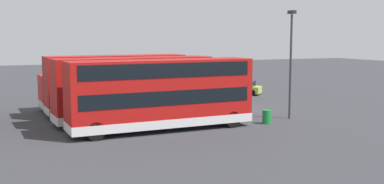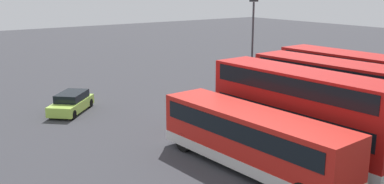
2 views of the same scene
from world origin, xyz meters
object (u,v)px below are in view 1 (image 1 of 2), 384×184
at_px(bus_single_deck_fourth, 106,89).
at_px(lamp_post_tall, 291,56).
at_px(waste_bin_yellow, 267,117).
at_px(bus_double_decker_near_end, 162,93).
at_px(bus_double_decker_third, 117,83).
at_px(bus_double_decker_second, 134,87).
at_px(car_hatchback_silver, 240,88).

height_order(bus_single_deck_fourth, lamp_post_tall, lamp_post_tall).
distance_m(bus_single_deck_fourth, waste_bin_yellow, 14.45).
bearing_deg(bus_double_decker_near_end, waste_bin_yellow, -95.10).
distance_m(bus_double_decker_third, bus_single_deck_fourth, 3.60).
relative_size(bus_double_decker_near_end, bus_single_deck_fourth, 1.10).
relative_size(bus_double_decker_second, bus_double_decker_third, 1.05).
height_order(bus_double_decker_second, car_hatchback_silver, bus_double_decker_second).
bearing_deg(bus_double_decker_second, bus_single_deck_fourth, 2.45).
height_order(car_hatchback_silver, lamp_post_tall, lamp_post_tall).
height_order(bus_single_deck_fourth, car_hatchback_silver, bus_single_deck_fourth).
bearing_deg(bus_double_decker_second, car_hatchback_silver, -53.26).
distance_m(car_hatchback_silver, waste_bin_yellow, 16.41).
distance_m(bus_double_decker_second, bus_single_deck_fourth, 7.39).
xyz_separation_m(bus_double_decker_third, lamp_post_tall, (-7.03, -11.15, 2.16)).
distance_m(bus_double_decker_near_end, lamp_post_tall, 10.30).
height_order(bus_double_decker_third, bus_single_deck_fourth, bus_double_decker_third).
height_order(bus_double_decker_second, waste_bin_yellow, bus_double_decker_second).
bearing_deg(bus_double_decker_third, bus_single_deck_fourth, 0.22).
height_order(bus_double_decker_third, lamp_post_tall, lamp_post_tall).
bearing_deg(lamp_post_tall, car_hatchback_silver, -14.78).
height_order(bus_double_decker_second, bus_single_deck_fourth, bus_double_decker_second).
xyz_separation_m(bus_single_deck_fourth, waste_bin_yellow, (-11.61, -8.53, -1.15)).
distance_m(bus_double_decker_second, car_hatchback_silver, 18.25).
bearing_deg(bus_double_decker_second, waste_bin_yellow, -117.46).
bearing_deg(waste_bin_yellow, bus_double_decker_second, 62.54).
bearing_deg(lamp_post_tall, bus_double_decker_third, 57.77).
xyz_separation_m(bus_double_decker_second, lamp_post_tall, (-3.19, -10.85, 2.16)).
height_order(bus_single_deck_fourth, waste_bin_yellow, bus_single_deck_fourth).
xyz_separation_m(car_hatchback_silver, waste_bin_yellow, (-15.13, 6.34, -0.23)).
relative_size(bus_double_decker_near_end, bus_double_decker_third, 1.12).
height_order(bus_double_decker_near_end, bus_double_decker_second, same).
bearing_deg(car_hatchback_silver, bus_double_decker_third, 115.31).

